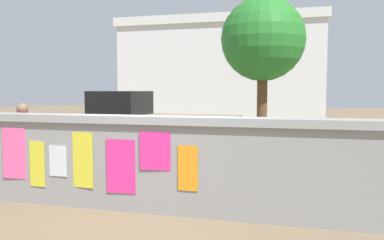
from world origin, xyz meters
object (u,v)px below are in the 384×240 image
Objects in this scene: person_walking at (23,136)px; tree_roadside at (263,40)px; motorcycle at (303,147)px; auto_rickshaw_truck at (158,129)px; bicycle_near at (290,167)px.

tree_roadside reaches higher than person_walking.
person_walking is at bearing -146.42° from motorcycle.
person_walking is (-1.78, -2.71, 0.09)m from auto_rickshaw_truck.
tree_roadside reaches higher than motorcycle.
auto_rickshaw_truck is 3.24m from person_walking.
auto_rickshaw_truck is 6.71m from tree_roadside.
tree_roadside is (3.85, 8.43, 2.76)m from person_walking.
tree_roadside is at bearing 99.45° from bicycle_near.
auto_rickshaw_truck is at bearing 56.70° from person_walking.
auto_rickshaw_truck is at bearing 157.85° from bicycle_near.
motorcycle is at bearing 33.58° from person_walking.
motorcycle is 1.12× the size of bicycle_near.
tree_roadside reaches higher than bicycle_near.
motorcycle is at bearing 12.94° from auto_rickshaw_truck.
person_walking is (-5.02, -1.39, 0.62)m from bicycle_near.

